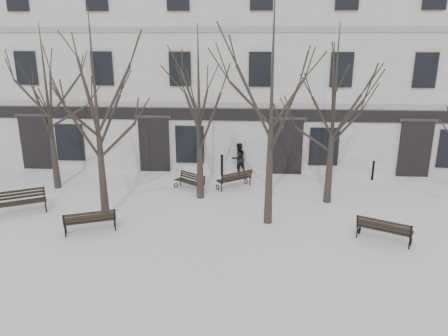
# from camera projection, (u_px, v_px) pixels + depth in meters

# --- Properties ---
(ground) EXTENTS (100.00, 100.00, 0.00)m
(ground) POSITION_uv_depth(u_px,v_px,m) (203.00, 238.00, 15.80)
(ground) COLOR white
(ground) RESTS_ON ground
(building) EXTENTS (40.40, 10.20, 11.40)m
(building) POSITION_uv_depth(u_px,v_px,m) (226.00, 61.00, 26.52)
(building) COLOR silver
(building) RESTS_ON ground
(tree_1) EXTENTS (5.63, 5.63, 8.04)m
(tree_1) POSITION_uv_depth(u_px,v_px,m) (95.00, 93.00, 16.01)
(tree_1) COLOR black
(tree_1) RESTS_ON ground
(tree_2) EXTENTS (6.05, 6.05, 8.65)m
(tree_2) POSITION_uv_depth(u_px,v_px,m) (272.00, 83.00, 15.56)
(tree_2) COLOR black
(tree_2) RESTS_ON ground
(tree_4) EXTENTS (5.35, 5.35, 7.64)m
(tree_4) POSITION_uv_depth(u_px,v_px,m) (46.00, 88.00, 19.61)
(tree_4) COLOR black
(tree_4) RESTS_ON ground
(tree_5) EXTENTS (5.25, 5.25, 7.51)m
(tree_5) POSITION_uv_depth(u_px,v_px,m) (199.00, 93.00, 18.36)
(tree_5) COLOR black
(tree_5) RESTS_ON ground
(tree_6) EXTENTS (5.30, 5.30, 7.57)m
(tree_6) POSITION_uv_depth(u_px,v_px,m) (335.00, 94.00, 17.84)
(tree_6) COLOR black
(tree_6) RESTS_ON ground
(bench_0) EXTENTS (2.02, 1.52, 0.98)m
(bench_0) POSITION_uv_depth(u_px,v_px,m) (20.00, 201.00, 17.84)
(bench_0) COLOR black
(bench_0) RESTS_ON ground
(bench_1) EXTENTS (1.95, 1.31, 0.94)m
(bench_1) POSITION_uv_depth(u_px,v_px,m) (90.00, 220.00, 16.11)
(bench_1) COLOR black
(bench_1) RESTS_ON ground
(bench_2) EXTENTS (1.95, 1.43, 0.95)m
(bench_2) POSITION_uv_depth(u_px,v_px,m) (384.00, 229.00, 15.38)
(bench_2) COLOR black
(bench_2) RESTS_ON ground
(bench_3) EXTENTS (1.60, 1.37, 0.80)m
(bench_3) POSITION_uv_depth(u_px,v_px,m) (190.00, 181.00, 20.59)
(bench_3) COLOR black
(bench_3) RESTS_ON ground
(bench_4) EXTENTS (1.74, 1.50, 0.87)m
(bench_4) POSITION_uv_depth(u_px,v_px,m) (235.00, 179.00, 20.80)
(bench_4) COLOR black
(bench_4) RESTS_ON ground
(bollard_a) EXTENTS (0.15, 0.15, 1.17)m
(bollard_a) POSITION_uv_depth(u_px,v_px,m) (222.00, 165.00, 22.51)
(bollard_a) COLOR black
(bollard_a) RESTS_ON ground
(bollard_b) EXTENTS (0.13, 0.13, 1.02)m
(bollard_b) POSITION_uv_depth(u_px,v_px,m) (373.00, 170.00, 21.95)
(bollard_b) COLOR black
(bollard_b) RESTS_ON ground
(pedestrian_b) EXTENTS (1.00, 0.94, 1.64)m
(pedestrian_b) POSITION_uv_depth(u_px,v_px,m) (238.00, 173.00, 23.17)
(pedestrian_b) COLOR black
(pedestrian_b) RESTS_ON ground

